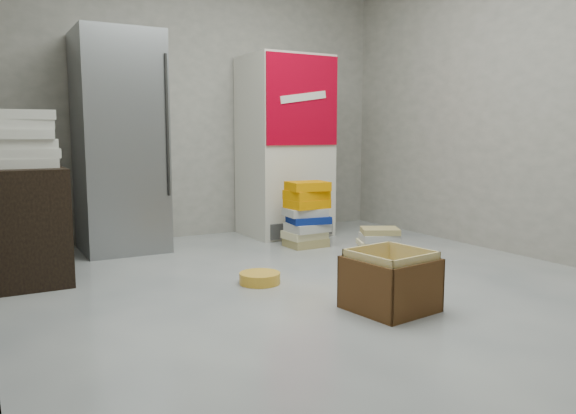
# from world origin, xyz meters

# --- Properties ---
(ground) EXTENTS (5.00, 5.00, 0.00)m
(ground) POSITION_xyz_m (0.00, 0.00, 0.00)
(ground) COLOR beige
(ground) RESTS_ON ground
(room_shell) EXTENTS (4.04, 5.04, 2.82)m
(room_shell) POSITION_xyz_m (0.00, 0.00, 1.80)
(room_shell) COLOR #A8A197
(room_shell) RESTS_ON ground
(steel_fridge) EXTENTS (0.70, 0.72, 1.90)m
(steel_fridge) POSITION_xyz_m (-0.90, 2.13, 0.95)
(steel_fridge) COLOR #919498
(steel_fridge) RESTS_ON ground
(coke_cooler) EXTENTS (0.80, 0.73, 1.80)m
(coke_cooler) POSITION_xyz_m (0.75, 2.12, 0.90)
(coke_cooler) COLOR silver
(coke_cooler) RESTS_ON ground
(wood_shelf) EXTENTS (0.50, 0.80, 0.80)m
(wood_shelf) POSITION_xyz_m (-1.73, 1.40, 0.40)
(wood_shelf) COLOR black
(wood_shelf) RESTS_ON ground
(supply_box_stack) EXTENTS (0.44, 0.44, 0.39)m
(supply_box_stack) POSITION_xyz_m (-1.72, 1.40, 0.99)
(supply_box_stack) COLOR white
(supply_box_stack) RESTS_ON wood_shelf
(phonebook_stack_main) EXTENTS (0.40, 0.35, 0.60)m
(phonebook_stack_main) POSITION_xyz_m (0.61, 1.45, 0.30)
(phonebook_stack_main) COLOR tan
(phonebook_stack_main) RESTS_ON ground
(phonebook_stack_side) EXTENTS (0.39, 0.38, 0.25)m
(phonebook_stack_side) POSITION_xyz_m (0.91, 0.78, 0.12)
(phonebook_stack_side) COLOR beige
(phonebook_stack_side) RESTS_ON ground
(cardboard_box) EXTENTS (0.49, 0.49, 0.36)m
(cardboard_box) POSITION_xyz_m (0.06, -0.39, 0.15)
(cardboard_box) COLOR gold
(cardboard_box) RESTS_ON ground
(bucket_lid) EXTENTS (0.36, 0.36, 0.08)m
(bucket_lid) POSITION_xyz_m (-0.35, 0.50, 0.04)
(bucket_lid) COLOR gold
(bucket_lid) RESTS_ON ground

